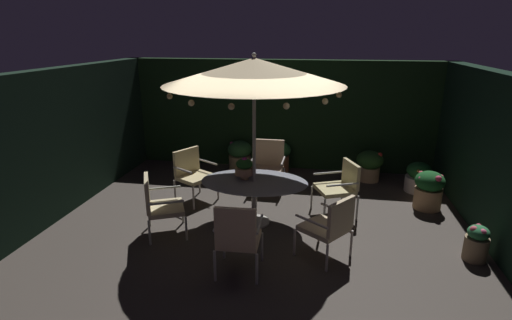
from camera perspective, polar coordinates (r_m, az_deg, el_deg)
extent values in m
cube|color=#3E3731|center=(6.63, 0.48, -9.82)|extent=(7.50, 6.88, 0.02)
cube|color=black|center=(9.31, 3.85, 6.60)|extent=(7.50, 0.30, 2.52)
cube|color=black|center=(7.59, -27.42, 2.02)|extent=(0.30, 6.88, 2.52)
cube|color=black|center=(6.62, 32.96, -0.96)|extent=(0.30, 6.88, 2.52)
cylinder|color=#BCB5AA|center=(6.78, -0.26, -8.90)|extent=(0.52, 0.52, 0.03)
cylinder|color=#BCB5AA|center=(6.63, -0.26, -6.22)|extent=(0.09, 0.09, 0.73)
ellipsoid|color=gray|center=(6.49, -0.26, -3.17)|extent=(1.77, 1.27, 0.03)
cylinder|color=#B3AFA9|center=(6.33, -0.27, 0.99)|extent=(0.06, 0.06, 2.47)
cone|color=beige|center=(6.08, -0.29, 12.74)|extent=(2.80, 2.80, 0.40)
sphere|color=#B3AFA9|center=(6.07, -0.29, 15.01)|extent=(0.07, 0.07, 0.07)
sphere|color=#F9DB8C|center=(5.98, 11.95, 9.24)|extent=(0.08, 0.08, 0.08)
sphere|color=#F9DB8C|center=(6.63, 10.44, 10.15)|extent=(0.08, 0.08, 0.08)
sphere|color=#F9DB8C|center=(7.11, 6.86, 10.81)|extent=(0.08, 0.08, 0.08)
sphere|color=#F9DB8C|center=(7.38, 1.06, 11.18)|extent=(0.08, 0.08, 0.08)
sphere|color=#F9DB8C|center=(7.33, -3.59, 11.11)|extent=(0.08, 0.08, 0.08)
sphere|color=#F9DB8C|center=(7.01, -8.42, 10.65)|extent=(0.08, 0.08, 0.08)
sphere|color=#F9DB8C|center=(6.43, -11.81, 9.84)|extent=(0.08, 0.08, 0.08)
sphere|color=#F9DB8C|center=(5.84, -12.43, 9.02)|extent=(0.08, 0.08, 0.08)
sphere|color=#F9DB8C|center=(5.21, -9.38, 8.16)|extent=(0.08, 0.08, 0.08)
sphere|color=#F9DB8C|center=(4.89, -3.60, 7.75)|extent=(0.08, 0.08, 0.08)
sphere|color=#F9DB8C|center=(4.93, 4.42, 7.82)|extent=(0.08, 0.08, 0.08)
sphere|color=#F9DB8C|center=(5.35, 9.99, 8.38)|extent=(0.08, 0.08, 0.08)
cylinder|color=tan|center=(6.56, -1.68, -2.42)|extent=(0.14, 0.14, 0.08)
cylinder|color=tan|center=(6.52, -1.69, -1.59)|extent=(0.32, 0.32, 0.12)
ellipsoid|color=#1B4A1E|center=(6.48, -1.70, -0.56)|extent=(0.28, 0.28, 0.17)
sphere|color=#A82B89|center=(6.46, -1.70, -0.03)|extent=(0.10, 0.10, 0.10)
cylinder|color=#B9ADA5|center=(5.80, 5.60, -11.81)|extent=(0.04, 0.04, 0.41)
cylinder|color=#B9ADA5|center=(6.20, 9.15, -9.93)|extent=(0.04, 0.04, 0.41)
cylinder|color=#B9ADA5|center=(5.50, 10.25, -13.86)|extent=(0.04, 0.04, 0.41)
cylinder|color=#B9ADA5|center=(5.91, 13.65, -11.69)|extent=(0.04, 0.04, 0.41)
cube|color=beige|center=(5.73, 9.79, -9.70)|extent=(0.79, 0.79, 0.07)
cube|color=beige|center=(5.47, 12.26, -8.06)|extent=(0.38, 0.47, 0.48)
cylinder|color=#B9ADA5|center=(5.44, 8.05, -8.84)|extent=(0.46, 0.36, 0.04)
cylinder|color=#B9ADA5|center=(5.85, 11.60, -7.02)|extent=(0.46, 0.36, 0.04)
cylinder|color=#B3B2AA|center=(6.77, 9.90, -7.34)|extent=(0.04, 0.04, 0.44)
cylinder|color=#B3B2AA|center=(7.27, 8.07, -5.41)|extent=(0.04, 0.04, 0.44)
cylinder|color=#B3B2AA|center=(7.01, 14.48, -6.73)|extent=(0.04, 0.04, 0.44)
cylinder|color=#B3B2AA|center=(7.50, 12.39, -4.92)|extent=(0.04, 0.04, 0.44)
cube|color=#D2C48A|center=(7.03, 11.34, -4.17)|extent=(0.77, 0.77, 0.07)
cube|color=#D2C48A|center=(7.06, 13.60, -2.01)|extent=(0.28, 0.55, 0.44)
cylinder|color=#B3B2AA|center=(6.71, 12.48, -3.52)|extent=(0.54, 0.26, 0.04)
cylinder|color=#B3B2AA|center=(7.22, 10.46, -1.85)|extent=(0.54, 0.26, 0.04)
cylinder|color=#BAB1A9|center=(7.71, 3.61, -3.99)|extent=(0.04, 0.04, 0.41)
cylinder|color=#BAB1A9|center=(7.80, -0.89, -3.69)|extent=(0.04, 0.04, 0.41)
cylinder|color=#BAB1A9|center=(8.24, 4.10, -2.54)|extent=(0.04, 0.04, 0.41)
cylinder|color=#BAB1A9|center=(8.32, -0.12, -2.28)|extent=(0.04, 0.04, 0.41)
cube|color=beige|center=(7.93, 1.69, -1.49)|extent=(0.61, 0.56, 0.07)
cube|color=beige|center=(8.09, 2.00, 1.16)|extent=(0.59, 0.07, 0.53)
cylinder|color=#BAB1A9|center=(7.82, 3.93, -0.13)|extent=(0.04, 0.54, 0.04)
cylinder|color=#BAB1A9|center=(7.91, -0.51, 0.12)|extent=(0.04, 0.54, 0.04)
cylinder|color=#B6ADA5|center=(7.64, -5.54, -4.12)|extent=(0.04, 0.04, 0.44)
cylinder|color=#B6ADA5|center=(7.26, -9.05, -5.50)|extent=(0.04, 0.04, 0.44)
cylinder|color=#B6ADA5|center=(8.01, -8.21, -3.19)|extent=(0.04, 0.04, 0.44)
cylinder|color=#B6ADA5|center=(7.64, -11.68, -4.44)|extent=(0.04, 0.04, 0.44)
cube|color=beige|center=(7.54, -8.70, -2.49)|extent=(0.75, 0.79, 0.07)
cube|color=beige|center=(7.63, -10.05, -0.14)|extent=(0.35, 0.54, 0.48)
cylinder|color=#B6ADA5|center=(7.66, -7.04, -0.27)|extent=(0.46, 0.29, 0.04)
cylinder|color=#B6ADA5|center=(7.27, -10.61, -1.43)|extent=(0.46, 0.29, 0.04)
cylinder|color=#B3B5A4|center=(6.81, -10.60, -7.38)|extent=(0.04, 0.04, 0.40)
cylinder|color=#B3B5A4|center=(6.25, -10.08, -9.75)|extent=(0.04, 0.04, 0.40)
cylinder|color=#B3B5A4|center=(6.80, -15.26, -7.77)|extent=(0.04, 0.04, 0.40)
cylinder|color=#B3B5A4|center=(6.24, -15.19, -10.17)|extent=(0.04, 0.04, 0.40)
cube|color=#CCBB8E|center=(6.42, -12.93, -6.83)|extent=(0.75, 0.78, 0.07)
cube|color=#CCBB8E|center=(6.31, -15.50, -4.66)|extent=(0.31, 0.56, 0.50)
cylinder|color=#B3B5A4|center=(6.62, -13.20, -3.96)|extent=(0.49, 0.26, 0.04)
cylinder|color=#B3B5A4|center=(6.04, -12.93, -6.08)|extent=(0.49, 0.26, 0.04)
cylinder|color=#B9B7AB|center=(5.71, -4.68, -12.10)|extent=(0.04, 0.04, 0.44)
cylinder|color=#B9B7AB|center=(5.63, 0.88, -12.51)|extent=(0.04, 0.04, 0.44)
cylinder|color=#B9B7AB|center=(5.26, -5.99, -15.06)|extent=(0.04, 0.04, 0.44)
cylinder|color=#B9B7AB|center=(5.17, 0.12, -15.57)|extent=(0.04, 0.04, 0.44)
cube|color=#D7B98C|center=(5.31, -2.46, -11.41)|extent=(0.56, 0.56, 0.07)
cube|color=#D7B98C|center=(4.93, -3.04, -9.82)|extent=(0.53, 0.08, 0.53)
cylinder|color=#B9B7AB|center=(5.24, -5.46, -8.86)|extent=(0.06, 0.53, 0.04)
cylinder|color=#B9B7AB|center=(5.15, 0.53, -9.27)|extent=(0.06, 0.53, 0.04)
cylinder|color=tan|center=(9.31, -2.37, -0.33)|extent=(0.51, 0.51, 0.34)
ellipsoid|color=#2B6030|center=(9.21, -2.39, 1.59)|extent=(0.56, 0.56, 0.39)
sphere|color=#BA4180|center=(9.16, -1.03, 1.87)|extent=(0.08, 0.08, 0.08)
sphere|color=#C13C87|center=(9.32, -2.31, 2.43)|extent=(0.09, 0.09, 0.09)
sphere|color=#C03F83|center=(9.20, -3.56, 2.42)|extent=(0.08, 0.08, 0.08)
sphere|color=#AE3179|center=(9.00, -2.56, 1.87)|extent=(0.07, 0.07, 0.07)
cylinder|color=#AF643E|center=(9.20, 3.41, -0.48)|extent=(0.44, 0.44, 0.36)
ellipsoid|color=#2D6E34|center=(9.10, 3.44, 1.47)|extent=(0.53, 0.53, 0.37)
sphere|color=#EB5763|center=(9.10, 4.57, 1.95)|extent=(0.09, 0.09, 0.09)
sphere|color=#D25865|center=(9.26, 3.68, 1.87)|extent=(0.09, 0.09, 0.09)
sphere|color=#D4467A|center=(9.10, 2.69, 1.96)|extent=(0.10, 0.10, 0.10)
sphere|color=#D1487B|center=(8.95, 3.11, 1.72)|extent=(0.06, 0.06, 0.06)
cylinder|color=tan|center=(7.89, 23.63, -5.12)|extent=(0.48, 0.48, 0.39)
ellipsoid|color=#185021|center=(7.77, 23.93, -2.83)|extent=(0.52, 0.52, 0.36)
sphere|color=#EE4D63|center=(7.85, 25.26, -2.25)|extent=(0.10, 0.10, 0.10)
sphere|color=#E45872|center=(7.95, 23.73, -1.98)|extent=(0.10, 0.10, 0.10)
sphere|color=#E05562|center=(7.83, 22.85, -1.81)|extent=(0.10, 0.10, 0.10)
sphere|color=#EB4A7B|center=(7.63, 22.72, -2.47)|extent=(0.06, 0.06, 0.06)
sphere|color=#EB426C|center=(7.58, 24.97, -2.47)|extent=(0.11, 0.11, 0.11)
cylinder|color=silver|center=(8.65, 22.40, -3.23)|extent=(0.51, 0.51, 0.31)
ellipsoid|color=#184B21|center=(8.56, 22.62, -1.42)|extent=(0.49, 0.49, 0.34)
sphere|color=orange|center=(8.61, 23.73, -1.42)|extent=(0.08, 0.08, 0.08)
sphere|color=orange|center=(8.65, 22.03, -0.96)|extent=(0.09, 0.09, 0.09)
sphere|color=orange|center=(8.36, 22.51, -1.50)|extent=(0.07, 0.07, 0.07)
cylinder|color=#8C7353|center=(6.48, 29.24, -11.16)|extent=(0.32, 0.32, 0.35)
ellipsoid|color=#2B7241|center=(6.37, 29.59, -9.14)|extent=(0.29, 0.29, 0.20)
sphere|color=#EC5066|center=(6.37, 30.27, -8.96)|extent=(0.09, 0.09, 0.09)
sphere|color=#E04463|center=(6.47, 29.57, -8.39)|extent=(0.09, 0.09, 0.09)
sphere|color=#D74E6D|center=(6.43, 29.10, -8.61)|extent=(0.10, 0.10, 0.10)
sphere|color=#DD5764|center=(6.31, 29.08, -8.84)|extent=(0.11, 0.11, 0.11)
sphere|color=#E85567|center=(6.28, 29.54, -9.42)|extent=(0.10, 0.10, 0.10)
sphere|color=#E1577B|center=(6.30, 30.03, -9.09)|extent=(0.10, 0.10, 0.10)
cylinder|color=tan|center=(8.95, 16.02, -1.88)|extent=(0.45, 0.45, 0.31)
ellipsoid|color=#26511F|center=(8.85, 16.19, 0.02)|extent=(0.57, 0.57, 0.40)
sphere|color=red|center=(8.79, 17.55, 0.71)|extent=(0.10, 0.10, 0.10)
sphere|color=#DD2E46|center=(9.01, 16.03, 0.99)|extent=(0.10, 0.10, 0.10)
sphere|color=#C92F3D|center=(8.78, 15.30, 0.49)|extent=(0.09, 0.09, 0.09)
sphere|color=#D22643|center=(8.64, 16.51, -0.23)|extent=(0.10, 0.10, 0.10)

